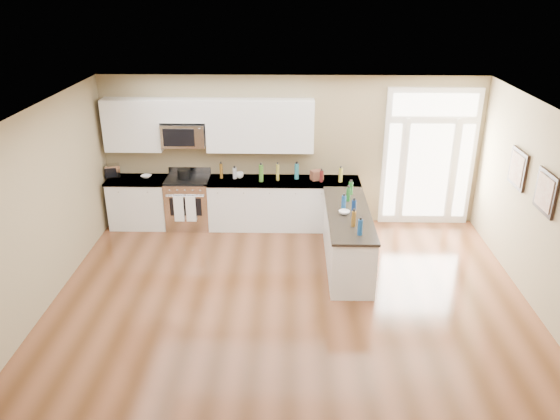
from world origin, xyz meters
The scene contains 20 objects.
ground centered at (0.00, 0.00, 0.00)m, with size 8.00×8.00×0.00m, color #4F2D16.
room_shell centered at (0.00, 0.00, 1.71)m, with size 8.00×8.00×8.00m.
back_cabinet_left centered at (-2.87, 3.69, 0.44)m, with size 1.10×0.66×0.94m.
back_cabinet_right centered at (-0.16, 3.69, 0.44)m, with size 2.85×0.66×0.94m.
peninsula_cabinet centered at (0.93, 2.24, 0.43)m, with size 0.69×2.32×0.94m.
upper_cabinet_left centered at (-2.88, 3.83, 1.93)m, with size 1.04×0.33×0.95m, color silver.
upper_cabinet_right centered at (-0.57, 3.83, 1.93)m, with size 1.94×0.33×0.95m, color silver.
upper_cabinet_short centered at (-1.95, 3.83, 2.20)m, with size 0.82×0.33×0.40m, color silver.
microwave centered at (-1.95, 3.80, 1.76)m, with size 0.78×0.41×0.42m.
entry_door centered at (2.55, 3.95, 1.30)m, with size 1.70×0.10×2.60m.
wall_art_near centered at (3.47, 2.20, 1.70)m, with size 0.05×0.58×0.58m.
wall_art_far centered at (3.47, 1.20, 1.70)m, with size 0.05×0.58×0.58m.
kitchen_range centered at (-1.93, 3.69, 0.48)m, with size 0.80×0.71×1.08m.
stockpot centered at (-1.99, 3.72, 1.05)m, with size 0.25×0.25×0.19m, color black.
toaster_oven centered at (-3.35, 3.82, 1.05)m, with size 0.27×0.21×0.23m, color silver.
cardboard_box centered at (0.47, 3.73, 1.03)m, with size 0.21×0.16×0.18m, color brown.
bowl_left centered at (-2.71, 3.76, 0.96)m, with size 0.19×0.19×0.05m, color white.
bowl_peninsula centered at (0.84, 2.15, 0.97)m, with size 0.17×0.17×0.05m, color white.
cup_counter centered at (-0.96, 3.78, 1.00)m, with size 0.14×0.14×0.11m, color white.
counter_bottles centered at (0.32, 3.00, 1.07)m, with size 2.39×2.44×0.32m.
Camera 1 is at (0.01, -5.78, 4.41)m, focal length 35.00 mm.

